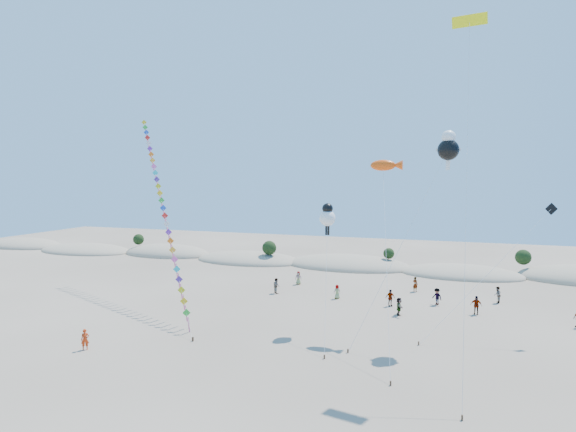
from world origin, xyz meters
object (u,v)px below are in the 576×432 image
(fish_kite, at_px, (387,166))
(flyer_foreground, at_px, (85,340))
(parafoil_kite, at_px, (470,26))
(kite_train, at_px, (161,198))

(fish_kite, relative_size, flyer_foreground, 9.13)
(fish_kite, distance_m, parafoil_kite, 12.65)
(fish_kite, bearing_deg, parafoil_kite, -35.80)
(flyer_foreground, bearing_deg, parafoil_kite, -21.40)
(kite_train, relative_size, fish_kite, 1.48)
(kite_train, distance_m, parafoil_kite, 34.69)
(kite_train, xyz_separation_m, flyer_foreground, (3.68, -16.15, -10.26))
(kite_train, relative_size, flyer_foreground, 13.53)
(kite_train, bearing_deg, fish_kite, -6.33)
(parafoil_kite, relative_size, flyer_foreground, 15.42)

